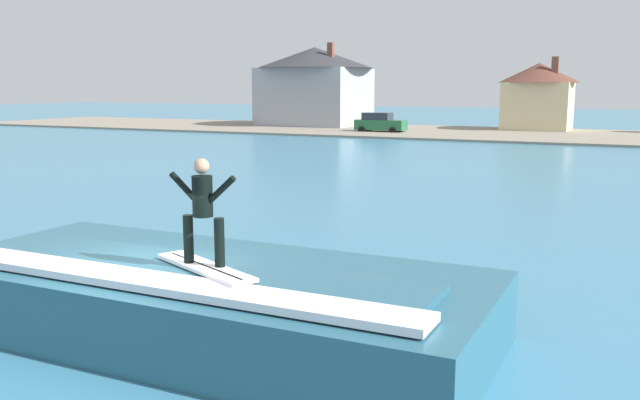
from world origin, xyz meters
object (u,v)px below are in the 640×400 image
(surfboard, at_px, (205,267))
(surfer, at_px, (203,206))
(car_near_shore, at_px, (380,123))
(house_with_chimney, at_px, (315,83))
(wave_crest, at_px, (205,300))
(house_small_cottage, at_px, (538,94))

(surfboard, bearing_deg, surfer, 128.90)
(car_near_shore, distance_m, house_with_chimney, 12.70)
(car_near_shore, bearing_deg, surfboard, -72.40)
(surfboard, bearing_deg, house_with_chimney, 114.48)
(surfboard, distance_m, surfer, 0.97)
(wave_crest, xyz_separation_m, car_near_shore, (-15.08, 48.23, 0.33))
(surfboard, bearing_deg, house_small_cottage, 93.20)
(car_near_shore, height_order, house_with_chimney, house_with_chimney)
(surfer, distance_m, car_near_shore, 51.09)
(surfer, distance_m, house_with_chimney, 61.28)
(wave_crest, xyz_separation_m, surfer, (0.35, -0.46, 1.69))
(wave_crest, bearing_deg, surfboard, -52.67)
(surfer, xyz_separation_m, car_near_shore, (-15.42, 48.69, -1.37))
(surfboard, bearing_deg, wave_crest, 127.33)
(house_with_chimney, distance_m, house_small_cottage, 22.29)
(surfboard, relative_size, surfer, 1.36)
(car_near_shore, bearing_deg, house_with_chimney, 144.66)
(house_small_cottage, bearing_deg, surfboard, -86.80)
(car_near_shore, bearing_deg, surfer, -72.42)
(wave_crest, distance_m, house_with_chimney, 60.80)
(surfboard, relative_size, house_with_chimney, 0.19)
(car_near_shore, xyz_separation_m, house_with_chimney, (-9.94, 7.05, 3.59))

